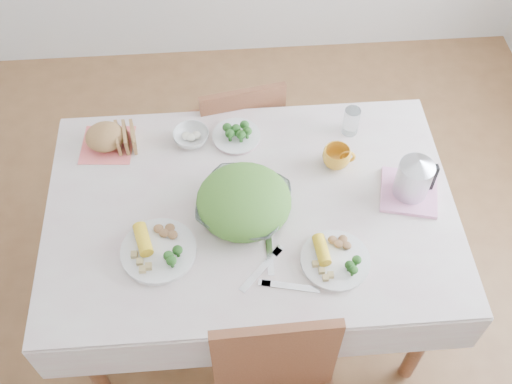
{
  "coord_description": "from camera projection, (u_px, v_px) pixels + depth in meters",
  "views": [
    {
      "loc": [
        -0.08,
        -1.27,
        2.55
      ],
      "look_at": [
        0.02,
        0.02,
        0.82
      ],
      "focal_mm": 42.0,
      "sensor_mm": 36.0,
      "label": 1
    }
  ],
  "objects": [
    {
      "name": "salad_bowl",
      "position": [
        244.0,
        205.0,
        2.15
      ],
      "size": [
        0.42,
        0.42,
        0.08
      ],
      "primitive_type": "imported",
      "rotation": [
        0.0,
        0.0,
        -0.38
      ],
      "color": "white",
      "rests_on": "tablecloth"
    },
    {
      "name": "tablecloth",
      "position": [
        251.0,
        207.0,
        2.2
      ],
      "size": [
        1.5,
        1.0,
        0.01
      ],
      "primitive_type": "cube",
      "color": "beige",
      "rests_on": "dining_table"
    },
    {
      "name": "glass_tumbler",
      "position": [
        351.0,
        120.0,
        2.37
      ],
      "size": [
        0.07,
        0.07,
        0.12
      ],
      "primitive_type": "cylinder",
      "rotation": [
        0.0,
        0.0,
        -0.07
      ],
      "color": "white",
      "rests_on": "tablecloth"
    },
    {
      "name": "knife",
      "position": [
        291.0,
        286.0,
        2.0
      ],
      "size": [
        0.2,
        0.06,
        0.0
      ],
      "primitive_type": "cube",
      "rotation": [
        0.0,
        0.0,
        1.36
      ],
      "color": "silver",
      "rests_on": "tablecloth"
    },
    {
      "name": "pink_tray",
      "position": [
        409.0,
        192.0,
        2.22
      ],
      "size": [
        0.25,
        0.25,
        0.02
      ],
      "primitive_type": "cube",
      "rotation": [
        0.0,
        0.0,
        -0.24
      ],
      "color": "pink",
      "rests_on": "tablecloth"
    },
    {
      "name": "yellow_mug",
      "position": [
        336.0,
        157.0,
        2.28
      ],
      "size": [
        0.12,
        0.12,
        0.08
      ],
      "primitive_type": "imported",
      "rotation": [
        0.0,
        0.0,
        -0.16
      ],
      "color": "gold",
      "rests_on": "tablecloth"
    },
    {
      "name": "napkin",
      "position": [
        107.0,
        145.0,
        2.37
      ],
      "size": [
        0.22,
        0.22,
        0.0
      ],
      "primitive_type": "cube",
      "rotation": [
        0.0,
        0.0,
        -0.08
      ],
      "color": "#F86A66",
      "rests_on": "tablecloth"
    },
    {
      "name": "dinner_plate_right",
      "position": [
        335.0,
        260.0,
        2.05
      ],
      "size": [
        0.29,
        0.29,
        0.02
      ],
      "primitive_type": "cylinder",
      "rotation": [
        0.0,
        0.0,
        -0.25
      ],
      "color": "white",
      "rests_on": "tablecloth"
    },
    {
      "name": "fork_left",
      "position": [
        270.0,
        252.0,
        2.08
      ],
      "size": [
        0.03,
        0.19,
        0.0
      ],
      "primitive_type": "cube",
      "rotation": [
        0.0,
        0.0,
        -0.03
      ],
      "color": "silver",
      "rests_on": "tablecloth"
    },
    {
      "name": "electric_kettle",
      "position": [
        415.0,
        173.0,
        2.13
      ],
      "size": [
        0.14,
        0.14,
        0.18
      ],
      "primitive_type": "cylinder",
      "rotation": [
        0.0,
        0.0,
        -0.14
      ],
      "color": "#B2B5BA",
      "rests_on": "pink_tray"
    },
    {
      "name": "bread_loaf",
      "position": [
        105.0,
        135.0,
        2.33
      ],
      "size": [
        0.2,
        0.19,
        0.09
      ],
      "primitive_type": "ellipsoid",
      "rotation": [
        0.0,
        0.0,
        0.37
      ],
      "color": "olive",
      "rests_on": "napkin"
    },
    {
      "name": "dinner_plate_left",
      "position": [
        159.0,
        251.0,
        2.07
      ],
      "size": [
        0.29,
        0.29,
        0.02
      ],
      "primitive_type": "cylinder",
      "rotation": [
        0.0,
        0.0,
        -0.09
      ],
      "color": "white",
      "rests_on": "tablecloth"
    },
    {
      "name": "chair_far",
      "position": [
        235.0,
        126.0,
        2.84
      ],
      "size": [
        0.45,
        0.45,
        0.85
      ],
      "primitive_type": "cube",
      "rotation": [
        0.0,
        0.0,
        3.32
      ],
      "color": "brown",
      "rests_on": "floor"
    },
    {
      "name": "dining_table",
      "position": [
        252.0,
        260.0,
        2.51
      ],
      "size": [
        1.4,
        0.9,
        0.75
      ],
      "primitive_type": "cube",
      "color": "brown",
      "rests_on": "floor"
    },
    {
      "name": "floor",
      "position": [
        252.0,
        300.0,
        2.81
      ],
      "size": [
        3.6,
        3.6,
        0.0
      ],
      "primitive_type": "plane",
      "color": "brown",
      "rests_on": "ground"
    },
    {
      "name": "fork_right",
      "position": [
        261.0,
        269.0,
        2.03
      ],
      "size": [
        0.16,
        0.17,
        0.0
      ],
      "primitive_type": "cube",
      "rotation": [
        0.0,
        0.0,
        -0.74
      ],
      "color": "silver",
      "rests_on": "tablecloth"
    },
    {
      "name": "broccoli_plate",
      "position": [
        236.0,
        136.0,
        2.39
      ],
      "size": [
        0.24,
        0.24,
        0.02
      ],
      "primitive_type": "cylinder",
      "rotation": [
        0.0,
        0.0,
        0.31
      ],
      "color": "beige",
      "rests_on": "tablecloth"
    },
    {
      "name": "fruit_bowl",
      "position": [
        191.0,
        137.0,
        2.37
      ],
      "size": [
        0.18,
        0.18,
        0.04
      ],
      "primitive_type": "imported",
      "rotation": [
        0.0,
        0.0,
        -0.3
      ],
      "color": "white",
      "rests_on": "tablecloth"
    }
  ]
}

